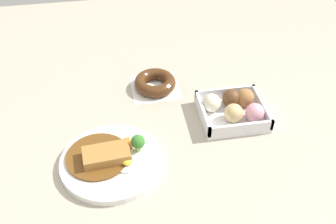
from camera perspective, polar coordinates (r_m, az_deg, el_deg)
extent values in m
plane|color=#B2A893|center=(1.08, -0.07, -1.99)|extent=(1.60, 1.60, 0.00)
cylinder|color=white|center=(0.98, -8.03, -7.03)|extent=(0.25, 0.25, 0.02)
cylinder|color=brown|center=(0.98, -9.93, -6.23)|extent=(0.15, 0.15, 0.01)
cube|color=#A87538|center=(0.96, -8.72, -6.02)|extent=(0.12, 0.07, 0.02)
cylinder|color=white|center=(0.96, -5.79, -7.31)|extent=(0.06, 0.06, 0.00)
ellipsoid|color=yellow|center=(0.95, -5.83, -6.91)|extent=(0.03, 0.03, 0.01)
cylinder|color=#8CB766|center=(0.98, -4.24, -5.10)|extent=(0.01, 0.01, 0.02)
sphere|color=#387A2D|center=(0.97, -4.30, -4.23)|extent=(0.03, 0.03, 0.03)
cube|color=orange|center=(1.00, -5.83, -4.29)|extent=(0.02, 0.02, 0.02)
cube|color=orange|center=(0.99, -5.57, -4.78)|extent=(0.02, 0.02, 0.01)
cube|color=white|center=(1.11, 9.04, -0.46)|extent=(0.17, 0.16, 0.01)
cube|color=white|center=(1.12, 13.18, 0.81)|extent=(0.01, 0.16, 0.03)
cube|color=white|center=(1.08, 4.96, -0.12)|extent=(0.01, 0.16, 0.03)
cube|color=white|center=(1.15, 8.09, 2.78)|extent=(0.17, 0.01, 0.03)
cube|color=white|center=(1.05, 10.33, -2.32)|extent=(0.17, 0.01, 0.03)
sphere|color=#9E6B3D|center=(1.13, 10.87, 2.02)|extent=(0.05, 0.05, 0.05)
sphere|color=brown|center=(1.12, 8.97, 1.95)|extent=(0.05, 0.05, 0.05)
sphere|color=#EFE5C6|center=(1.10, 6.20, 1.32)|extent=(0.05, 0.05, 0.05)
sphere|color=pink|center=(1.08, 12.22, -0.07)|extent=(0.05, 0.05, 0.05)
sphere|color=#DBB77A|center=(1.07, 9.31, -0.14)|extent=(0.05, 0.05, 0.05)
cube|color=white|center=(1.20, -1.84, 3.50)|extent=(0.14, 0.14, 0.00)
torus|color=#4C2B14|center=(1.19, -1.86, 4.20)|extent=(0.12, 0.12, 0.03)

